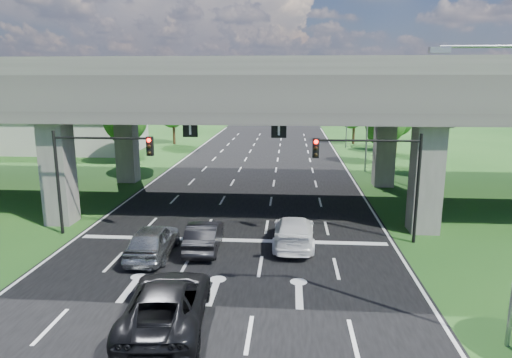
# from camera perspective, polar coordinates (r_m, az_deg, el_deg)

# --- Properties ---
(ground) EXTENTS (160.00, 160.00, 0.00)m
(ground) POSITION_cam_1_polar(r_m,az_deg,el_deg) (22.37, -4.15, -10.74)
(ground) COLOR #1B4716
(ground) RESTS_ON ground
(road) EXTENTS (18.00, 120.00, 0.03)m
(road) POSITION_cam_1_polar(r_m,az_deg,el_deg) (31.74, -1.53, -3.69)
(road) COLOR black
(road) RESTS_ON ground
(overpass) EXTENTS (80.00, 15.00, 10.00)m
(overpass) POSITION_cam_1_polar(r_m,az_deg,el_deg) (32.53, -1.25, 10.82)
(overpass) COLOR #32302D
(overpass) RESTS_ON ground
(warehouse) EXTENTS (20.00, 10.00, 4.00)m
(warehouse) POSITION_cam_1_polar(r_m,az_deg,el_deg) (62.91, -23.43, 5.10)
(warehouse) COLOR #9E9E99
(warehouse) RESTS_ON ground
(signal_right) EXTENTS (5.76, 0.54, 6.00)m
(signal_right) POSITION_cam_1_polar(r_m,az_deg,el_deg) (25.17, 14.98, 1.44)
(signal_right) COLOR black
(signal_right) RESTS_ON ground
(signal_left) EXTENTS (5.76, 0.54, 6.00)m
(signal_left) POSITION_cam_1_polar(r_m,az_deg,el_deg) (27.04, -19.68, 1.86)
(signal_left) COLOR black
(signal_left) RESTS_ON ground
(streetlight_far) EXTENTS (3.38, 0.25, 10.00)m
(streetlight_far) POSITION_cam_1_polar(r_m,az_deg,el_deg) (45.01, 13.32, 8.25)
(streetlight_far) COLOR gray
(streetlight_far) RESTS_ON ground
(streetlight_beyond) EXTENTS (3.38, 0.25, 10.00)m
(streetlight_beyond) POSITION_cam_1_polar(r_m,az_deg,el_deg) (60.84, 11.00, 9.31)
(streetlight_beyond) COLOR gray
(streetlight_beyond) RESTS_ON ground
(tree_left_near) EXTENTS (4.50, 4.50, 7.80)m
(tree_left_near) POSITION_cam_1_polar(r_m,az_deg,el_deg) (49.56, -16.03, 7.25)
(tree_left_near) COLOR black
(tree_left_near) RESTS_ON ground
(tree_left_mid) EXTENTS (3.91, 3.90, 6.76)m
(tree_left_mid) POSITION_cam_1_polar(r_m,az_deg,el_deg) (58.13, -16.08, 7.28)
(tree_left_mid) COLOR black
(tree_left_mid) RESTS_ON ground
(tree_left_far) EXTENTS (4.80, 4.80, 8.32)m
(tree_left_far) POSITION_cam_1_polar(r_m,az_deg,el_deg) (64.51, -10.29, 8.86)
(tree_left_far) COLOR black
(tree_left_far) RESTS_ON ground
(tree_right_near) EXTENTS (4.20, 4.20, 7.28)m
(tree_right_near) POSITION_cam_1_polar(r_m,az_deg,el_deg) (49.56, 15.92, 6.88)
(tree_right_near) COLOR black
(tree_right_near) RESTS_ON ground
(tree_right_mid) EXTENTS (3.91, 3.90, 6.76)m
(tree_right_mid) POSITION_cam_1_polar(r_m,az_deg,el_deg) (58.01, 17.27, 7.20)
(tree_right_mid) COLOR black
(tree_right_mid) RESTS_ON ground
(tree_right_far) EXTENTS (4.50, 4.50, 7.80)m
(tree_right_far) POSITION_cam_1_polar(r_m,az_deg,el_deg) (65.10, 12.28, 8.53)
(tree_right_far) COLOR black
(tree_right_far) RESTS_ON ground
(car_silver) EXTENTS (2.02, 4.85, 1.64)m
(car_silver) POSITION_cam_1_polar(r_m,az_deg,el_deg) (23.64, -12.78, -7.53)
(car_silver) COLOR gray
(car_silver) RESTS_ON road
(car_dark) EXTENTS (1.78, 4.61, 1.50)m
(car_dark) POSITION_cam_1_polar(r_m,az_deg,el_deg) (24.12, -6.49, -7.08)
(car_dark) COLOR black
(car_dark) RESTS_ON road
(car_white) EXTENTS (2.24, 5.33, 1.54)m
(car_white) POSITION_cam_1_polar(r_m,az_deg,el_deg) (24.68, 4.74, -6.54)
(car_white) COLOR white
(car_white) RESTS_ON road
(car_trailing) EXTENTS (3.30, 6.24, 1.67)m
(car_trailing) POSITION_cam_1_polar(r_m,az_deg,el_deg) (17.30, -11.08, -15.02)
(car_trailing) COLOR black
(car_trailing) RESTS_ON road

